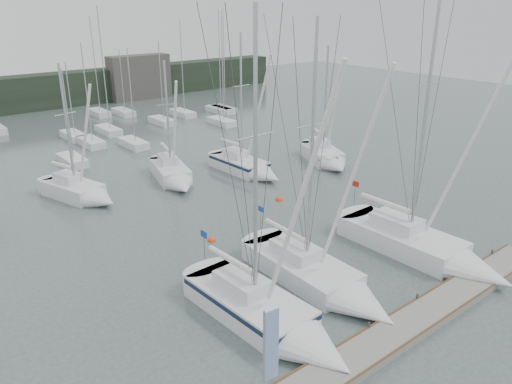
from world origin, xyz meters
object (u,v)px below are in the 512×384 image
at_px(sailboat_near_center, 329,284).
at_px(sailboat_mid_b, 84,194).
at_px(buoy_a, 212,241).
at_px(buoy_b, 279,200).
at_px(sailboat_near_right, 435,253).
at_px(sailboat_mid_e, 327,158).
at_px(sailboat_near_left, 275,321).
at_px(dock_banner, 269,352).
at_px(sailboat_mid_c, 174,177).
at_px(sailboat_mid_d, 249,168).

relative_size(sailboat_near_center, sailboat_mid_b, 1.34).
bearing_deg(buoy_a, sailboat_mid_b, 107.48).
bearing_deg(buoy_b, sailboat_near_center, -119.94).
height_order(sailboat_mid_b, buoy_b, sailboat_mid_b).
height_order(sailboat_near_right, sailboat_mid_e, sailboat_near_right).
distance_m(sailboat_near_left, dock_banner, 5.94).
bearing_deg(sailboat_mid_b, dock_banner, -113.25).
height_order(sailboat_near_center, sailboat_mid_c, sailboat_near_center).
distance_m(sailboat_near_left, sailboat_mid_c, 22.96).
height_order(sailboat_mid_c, sailboat_mid_d, sailboat_mid_d).
distance_m(buoy_a, dock_banner, 16.07).
height_order(sailboat_mid_b, sailboat_mid_c, sailboat_mid_b).
relative_size(sailboat_near_right, sailboat_mid_e, 1.50).
xyz_separation_m(sailboat_near_center, buoy_b, (6.99, 12.14, -0.55)).
bearing_deg(buoy_a, sailboat_mid_c, 71.62).
height_order(sailboat_near_left, sailboat_mid_e, sailboat_near_left).
xyz_separation_m(sailboat_mid_d, dock_banner, (-17.45, -23.43, 2.50)).
distance_m(sailboat_mid_b, sailboat_mid_d, 14.88).
relative_size(sailboat_near_left, sailboat_mid_c, 1.44).
bearing_deg(sailboat_mid_e, sailboat_mid_b, -171.39).
bearing_deg(sailboat_mid_e, sailboat_near_right, -93.90).
height_order(sailboat_mid_e, dock_banner, sailboat_mid_e).
bearing_deg(sailboat_mid_d, sailboat_near_right, -95.92).
xyz_separation_m(sailboat_mid_b, sailboat_mid_e, (22.37, -5.82, 0.03)).
bearing_deg(sailboat_mid_e, sailboat_mid_c, -175.12).
distance_m(sailboat_near_center, sailboat_mid_c, 21.19).
relative_size(sailboat_near_left, buoy_b, 26.66).
bearing_deg(sailboat_mid_b, sailboat_near_left, -104.99).
bearing_deg(sailboat_near_left, buoy_b, 45.30).
bearing_deg(sailboat_near_center, dock_banner, -149.12).
bearing_deg(sailboat_mid_c, sailboat_near_center, -81.53).
relative_size(sailboat_mid_c, sailboat_mid_d, 0.84).
relative_size(sailboat_near_center, buoy_b, 25.70).
relative_size(buoy_a, buoy_b, 0.92).
bearing_deg(dock_banner, sailboat_mid_b, 88.44).
height_order(sailboat_mid_d, dock_banner, sailboat_mid_d).
bearing_deg(sailboat_near_left, sailboat_mid_d, 52.22).
bearing_deg(sailboat_near_center, sailboat_mid_b, 105.49).
bearing_deg(buoy_b, dock_banner, -132.41).
bearing_deg(sailboat_near_center, sailboat_near_right, -10.73).
bearing_deg(sailboat_mid_b, sailboat_mid_e, -31.56).
height_order(sailboat_near_right, buoy_b, sailboat_near_right).
xyz_separation_m(sailboat_mid_d, sailboat_mid_e, (7.87, -2.49, -0.00)).
bearing_deg(buoy_a, sailboat_near_right, -50.43).
relative_size(sailboat_near_right, sailboat_mid_d, 1.34).
bearing_deg(sailboat_near_center, sailboat_mid_e, 45.46).
distance_m(sailboat_mid_b, sailboat_mid_e, 23.11).
bearing_deg(sailboat_mid_c, dock_banner, -97.78).
xyz_separation_m(sailboat_mid_d, buoy_a, (-10.53, -9.26, -0.63)).
bearing_deg(buoy_a, sailboat_mid_e, 20.22).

